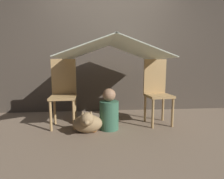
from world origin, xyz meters
TOP-DOWN VIEW (x-y plane):
  - ground_plane at (0.00, 0.00)m, footprint 8.80×8.80m
  - wall_back at (0.00, 1.12)m, footprint 7.00×0.05m
  - chair_left at (-0.73, 0.28)m, footprint 0.39×0.39m
  - chair_right at (0.72, 0.28)m, footprint 0.40×0.40m
  - sheet_canopy at (0.00, 0.20)m, footprint 1.45×1.23m
  - person_front at (-0.05, 0.05)m, footprint 0.27×0.27m
  - dog at (-0.36, -0.08)m, footprint 0.40×0.40m
  - plush_toy at (-0.28, -0.05)m, footprint 0.14×0.14m

SIDE VIEW (x-z plane):
  - ground_plane at x=0.00m, z-range 0.00..0.00m
  - plush_toy at x=-0.28m, z-range -0.02..0.21m
  - dog at x=-0.36m, z-range -0.02..0.32m
  - person_front at x=-0.05m, z-range -0.04..0.55m
  - chair_left at x=-0.73m, z-range 0.04..1.05m
  - chair_right at x=0.72m, z-range 0.04..1.05m
  - sheet_canopy at x=0.00m, z-range 1.01..1.28m
  - wall_back at x=0.00m, z-range 0.00..2.50m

